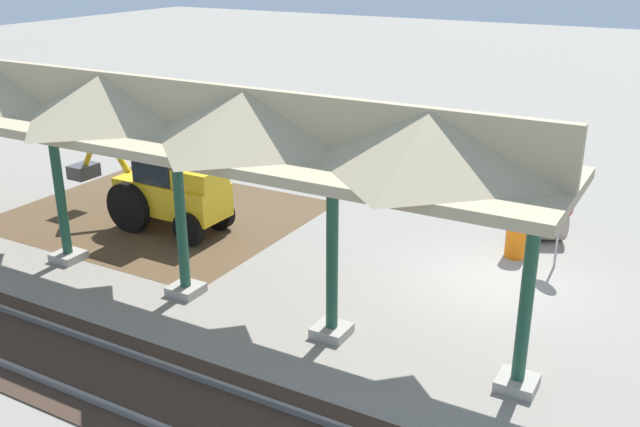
{
  "coord_description": "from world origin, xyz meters",
  "views": [
    {
      "loc": [
        -3.82,
        15.35,
        7.45
      ],
      "look_at": [
        3.8,
        1.81,
        1.6
      ],
      "focal_mm": 40.0,
      "sensor_mm": 36.0,
      "label": 1
    }
  ],
  "objects_px": {
    "traffic_barrel": "(517,240)",
    "concrete_pipe": "(546,220)",
    "stop_sign": "(561,211)",
    "backhoe": "(167,185)"
  },
  "relations": [
    {
      "from": "concrete_pipe",
      "to": "traffic_barrel",
      "type": "bearing_deg",
      "value": 77.18
    },
    {
      "from": "traffic_barrel",
      "to": "stop_sign",
      "type": "bearing_deg",
      "value": 170.16
    },
    {
      "from": "stop_sign",
      "to": "traffic_barrel",
      "type": "relative_size",
      "value": 2.31
    },
    {
      "from": "concrete_pipe",
      "to": "stop_sign",
      "type": "bearing_deg",
      "value": 110.67
    },
    {
      "from": "backhoe",
      "to": "traffic_barrel",
      "type": "relative_size",
      "value": 5.92
    },
    {
      "from": "stop_sign",
      "to": "concrete_pipe",
      "type": "xyz_separation_m",
      "value": [
        0.66,
        -1.74,
        -0.94
      ]
    },
    {
      "from": "stop_sign",
      "to": "backhoe",
      "type": "distance_m",
      "value": 10.34
    },
    {
      "from": "stop_sign",
      "to": "traffic_barrel",
      "type": "xyz_separation_m",
      "value": [
        1.01,
        -0.18,
        -1.03
      ]
    },
    {
      "from": "stop_sign",
      "to": "backhoe",
      "type": "bearing_deg",
      "value": 14.65
    },
    {
      "from": "traffic_barrel",
      "to": "concrete_pipe",
      "type": "bearing_deg",
      "value": -102.82
    }
  ]
}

